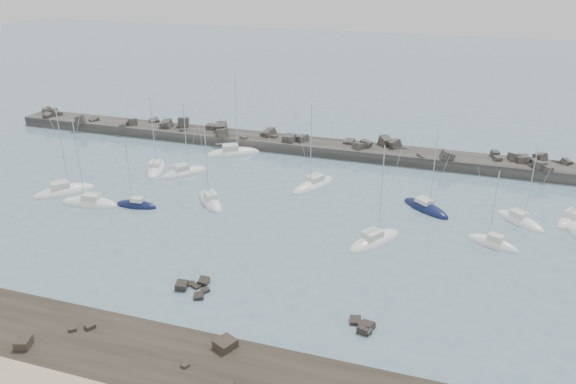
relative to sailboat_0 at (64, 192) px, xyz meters
The scene contains 18 objects.
ground 35.23m from the sailboat_0, 13.32° to the right, with size 400.00×400.00×0.00m, color slate.
rock_shelf 45.50m from the sailboat_0, 41.44° to the right, with size 140.00×12.11×1.78m.
rock_cluster_near 34.94m from the sailboat_0, 29.92° to the right, with size 4.01×4.02×1.42m.
rock_cluster_far 52.33m from the sailboat_0, 20.70° to the right, with size 2.78×2.75×1.40m.
breakwater 40.28m from the sailboat_0, 47.88° to the left, with size 115.00×7.71×5.17m.
sailboat_0 is the anchor object (origin of this frame).
sailboat_1 15.08m from the sailboat_0, 57.15° to the left, with size 5.23×8.61×13.07m.
sailboat_2 12.94m from the sailboat_0, ahead, with size 6.34×2.35×10.05m.
sailboat_3 18.43m from the sailboat_0, 42.76° to the left, with size 6.86×7.75×12.69m.
sailboat_4 29.44m from the sailboat_0, 54.16° to the left, with size 9.74×7.59×15.16m.
sailboat_5 22.66m from the sailboat_0, ahead, with size 6.97×7.31×12.39m.
sailboat_6 37.60m from the sailboat_0, 21.80° to the left, with size 6.38×9.30×14.21m.
sailboat_7 47.01m from the sailboat_0, ahead, with size 6.85×8.73×13.69m.
sailboat_8 53.30m from the sailboat_0, 11.79° to the left, with size 7.89×6.96×12.71m.
sailboat_9 61.09m from the sailboat_0, ahead, with size 6.82×4.32×10.57m.
sailboat_12 72.55m from the sailboat_0, 10.55° to the left, with size 6.04×7.74×12.28m.
sailboat_13 65.45m from the sailboat_0, ahead, with size 7.14×6.74×11.91m.
sailboat_14 6.65m from the sailboat_0, 20.60° to the right, with size 8.83×3.69×13.56m.
Camera 1 is at (21.63, -54.87, 33.61)m, focal length 35.00 mm.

